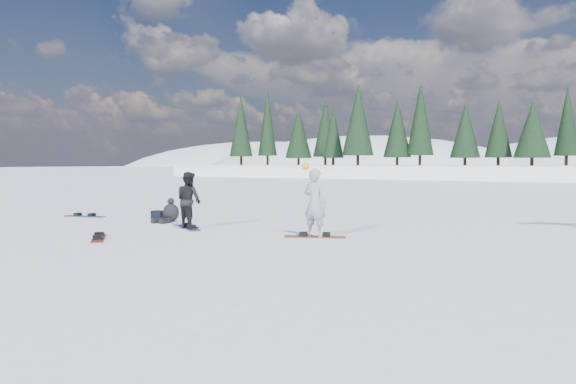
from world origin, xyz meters
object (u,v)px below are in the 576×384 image
Objects in this scene: snowboarder_woman at (315,203)px; seated_rider at (170,213)px; snowboard_loose_b at (99,238)px; gear_bag at (159,215)px; snowboard_loose_c at (85,216)px; snowboarder_man at (189,200)px.

seated_rider is (-5.51, 0.85, -0.57)m from snowboarder_woman.
snowboarder_woman reaches higher than snowboard_loose_b.
gear_bag is 0.30× the size of snowboard_loose_c.
snowboarder_man reaches higher than snowboard_loose_c.
snowboard_loose_c is (-3.63, -0.23, -0.27)m from seated_rider.
snowboard_loose_b is at bearing -49.64° from snowboard_loose_c.
snowboarder_man is at bearing 4.85° from snowboarder_woman.
snowboarder_man is 2.71m from gear_bag.
snowboarder_man is at bearing -33.81° from seated_rider.
snowboarder_woman is 5.61m from seated_rider.
snowboard_loose_b is (-0.43, -2.75, -0.78)m from snowboarder_man.
seated_rider is 3.65m from snowboard_loose_c.
snowboarder_man is at bearing -21.84° from snowboard_loose_c.
snowboarder_woman is 4.07× the size of gear_bag.
gear_bag is (-2.33, 1.24, -0.64)m from snowboarder_man.
snowboard_loose_b is at bearing 94.55° from snowboarder_man.
snowboarder_man is at bearing 124.84° from snowboard_loose_b.
snowboard_loose_b is (1.20, -3.75, -0.27)m from seated_rider.
gear_bag reaches higher than snowboard_loose_c.
snowboarder_woman is 6.35m from gear_bag.
gear_bag is at bearing 159.15° from snowboard_loose_b.
seated_rider is (-1.63, 0.99, -0.50)m from snowboarder_man.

